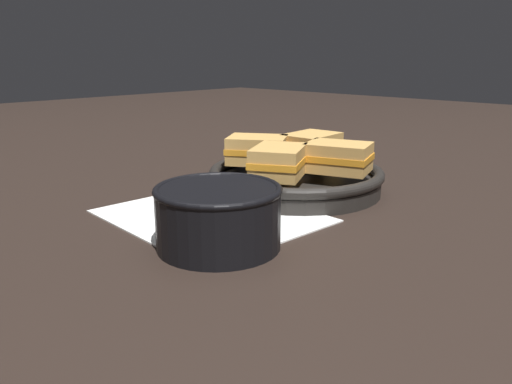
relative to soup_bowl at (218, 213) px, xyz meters
The scene contains 9 objects.
ground_plane 0.11m from the soup_bowl, 126.12° to the left, with size 4.00×4.00×0.00m, color black.
napkin 0.12m from the soup_bowl, 143.05° to the left, with size 0.30×0.26×0.00m.
soup_bowl is the anchor object (origin of this frame).
spoon 0.10m from the soup_bowl, 141.26° to the left, with size 0.15×0.10×0.01m.
skillet 0.28m from the soup_bowl, 109.62° to the left, with size 0.29×0.29×0.04m.
sandwich_near_left 0.28m from the soup_bowl, 94.83° to the left, with size 0.12×0.10×0.05m.
sandwich_near_right 0.35m from the soup_bowl, 109.10° to the left, with size 0.08×0.10×0.05m.
sandwich_far_left 0.29m from the soup_bowl, 124.09° to the left, with size 0.13×0.12×0.05m.
sandwich_far_right 0.20m from the soup_bowl, 110.50° to the left, with size 0.11×0.12×0.05m.
Camera 1 is at (0.48, -0.46, 0.22)m, focal length 35.00 mm.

